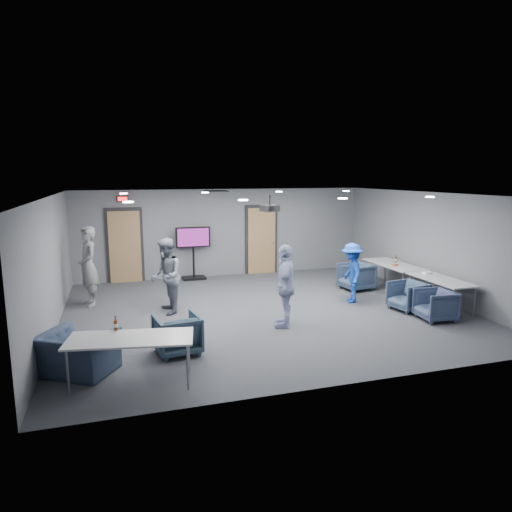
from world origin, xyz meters
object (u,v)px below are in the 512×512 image
object	(u,v)px
person_b	(166,276)
chair_right_b	(408,296)
tv_stand	(193,250)
projector	(270,208)
chair_right_a	(356,276)
bottle_front	(116,325)
person_d	(351,273)
table_front_left	(131,340)
table_right_a	(394,265)
chair_right_c	(435,305)
chair_front_a	(177,334)
table_right_b	(441,281)
chair_front_b	(78,353)
person_c	(285,286)
bottle_right	(396,260)
person_a	(89,266)

from	to	relation	value
person_b	chair_right_b	world-z (taller)	person_b
tv_stand	projector	xyz separation A→B (m)	(1.11, -3.87, 1.50)
chair_right_a	bottle_front	bearing A→B (deg)	-67.70
person_d	table_front_left	xyz separation A→B (m)	(-5.39, -3.07, -0.05)
tv_stand	bottle_front	bearing A→B (deg)	-109.75
table_right_a	table_front_left	xyz separation A→B (m)	(-7.10, -3.80, -0.00)
person_b	chair_right_c	size ratio (longest dim) A/B	2.35
chair_right_b	chair_front_a	xyz separation A→B (m)	(-5.50, -1.05, 0.01)
chair_front_a	table_front_left	world-z (taller)	table_front_left
table_right_b	projector	world-z (taller)	projector
chair_front_b	table_front_left	bearing A→B (deg)	175.30
person_b	table_front_left	size ratio (longest dim) A/B	0.89
person_d	chair_right_b	bearing A→B (deg)	57.98
person_d	person_c	bearing A→B (deg)	-45.08
table_front_left	bottle_front	bearing A→B (deg)	127.34
table_right_a	projector	distance (m)	4.37
person_c	person_d	size ratio (longest dim) A/B	1.17
chair_right_b	bottle_right	size ratio (longest dim) A/B	3.32
chair_right_c	tv_stand	distance (m)	7.06
table_right_a	table_right_b	bearing A→B (deg)	-180.00
person_c	chair_right_a	size ratio (longest dim) A/B	2.14
chair_right_a	bottle_right	xyz separation A→B (m)	(1.12, -0.18, 0.44)
person_b	bottle_front	world-z (taller)	person_b
person_d	bottle_right	bearing A→B (deg)	131.01
bottle_front	bottle_right	world-z (taller)	bottle_front
person_b	table_right_a	distance (m)	6.20
person_a	chair_right_a	world-z (taller)	person_a
chair_front_b	tv_stand	world-z (taller)	tv_stand
chair_front_a	tv_stand	world-z (taller)	tv_stand
table_right_b	tv_stand	distance (m)	6.98
person_c	chair_right_c	distance (m)	3.37
person_a	chair_front_a	distance (m)	4.05
chair_right_a	chair_front_a	xyz separation A→B (m)	(-5.32, -3.13, -0.02)
person_c	chair_front_a	size ratio (longest dim) A/B	2.24
table_right_b	table_front_left	bearing A→B (deg)	105.00
chair_front_b	table_right_b	xyz separation A→B (m)	(7.90, 1.30, 0.34)
table_right_a	bottle_right	bearing A→B (deg)	-46.16
bottle_front	tv_stand	xyz separation A→B (m)	(2.28, 6.35, 0.08)
person_b	person_c	world-z (taller)	person_b
table_front_left	chair_right_b	bearing A→B (deg)	28.18
table_right_a	projector	size ratio (longest dim) A/B	4.42
person_d	projector	size ratio (longest dim) A/B	3.32
chair_front_a	table_right_b	size ratio (longest dim) A/B	0.45
projector	table_right_b	bearing A→B (deg)	-37.28
chair_right_a	chair_right_b	distance (m)	2.09
table_front_left	bottle_front	distance (m)	0.47
person_b	bottle_front	bearing A→B (deg)	-21.91
chair_right_a	person_d	bearing A→B (deg)	-43.02
chair_front_b	tv_stand	distance (m)	6.81
person_d	bottle_front	size ratio (longest dim) A/B	6.17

